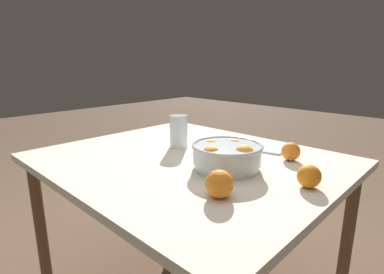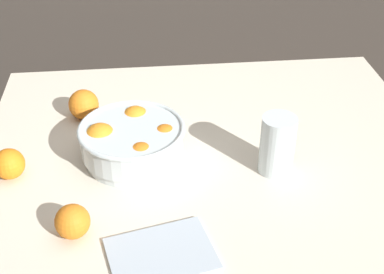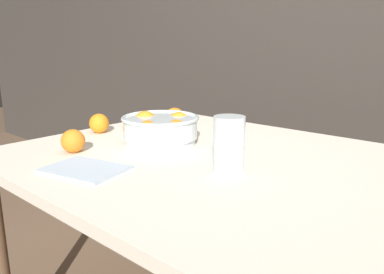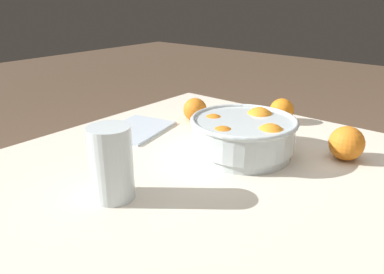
% 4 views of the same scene
% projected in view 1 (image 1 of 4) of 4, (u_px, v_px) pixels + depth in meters
% --- Properties ---
extents(dining_table, '(1.17, 1.00, 0.72)m').
position_uv_depth(dining_table, '(188.00, 174.00, 1.26)').
color(dining_table, beige).
rests_on(dining_table, ground_plane).
extents(fruit_bowl, '(0.26, 0.26, 0.10)m').
position_uv_depth(fruit_bowl, '(226.00, 155.00, 1.10)').
color(fruit_bowl, silver).
rests_on(fruit_bowl, dining_table).
extents(juice_glass, '(0.08, 0.08, 0.15)m').
position_uv_depth(juice_glass, '(179.00, 132.00, 1.38)').
color(juice_glass, '#F4A314').
rests_on(juice_glass, dining_table).
extents(orange_loose_near_bowl, '(0.08, 0.08, 0.08)m').
position_uv_depth(orange_loose_near_bowl, '(219.00, 184.00, 0.87)').
color(orange_loose_near_bowl, orange).
rests_on(orange_loose_near_bowl, dining_table).
extents(orange_loose_front, '(0.07, 0.07, 0.07)m').
position_uv_depth(orange_loose_front, '(309.00, 176.00, 0.94)').
color(orange_loose_front, orange).
rests_on(orange_loose_front, dining_table).
extents(orange_loose_aside, '(0.07, 0.07, 0.07)m').
position_uv_depth(orange_loose_aside, '(291.00, 151.00, 1.20)').
color(orange_loose_aside, orange).
rests_on(orange_loose_aside, dining_table).
extents(napkin, '(0.24, 0.20, 0.01)m').
position_uv_depth(napkin, '(262.00, 147.00, 1.38)').
color(napkin, silver).
rests_on(napkin, dining_table).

